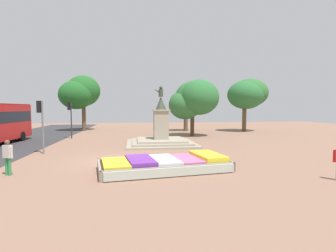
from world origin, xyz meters
The scene contains 10 objects.
ground_plane centered at (0.00, 0.00, 0.00)m, with size 81.84×81.84×0.00m, color #8C6651.
flower_planter centered at (2.47, -2.61, 0.29)m, with size 6.75×3.91×0.70m.
statue_monument centered at (3.22, 6.61, 0.76)m, with size 5.73×5.73×4.95m.
traffic_light_mid_block centered at (-5.26, 3.11, 2.52)m, with size 0.41×0.29×3.59m.
traffic_light_far_corner centered at (-5.46, 12.25, 2.59)m, with size 0.41×0.29×3.70m.
pedestrian_near_planter centered at (-4.83, -2.67, 0.95)m, with size 0.52×0.36×1.64m.
park_tree_far_left centered at (-6.35, 22.08, 5.21)m, with size 5.43×5.20×7.62m.
park_tree_behind_statue centered at (7.66, 19.71, 4.07)m, with size 3.94×3.16×5.63m.
park_tree_far_right centered at (16.01, 17.87, 4.99)m, with size 5.47×4.90×7.01m.
park_tree_street_side centered at (7.53, 13.09, 4.03)m, with size 5.43×4.72×6.21m.
Camera 1 is at (0.90, -15.41, 3.09)m, focal length 28.00 mm.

